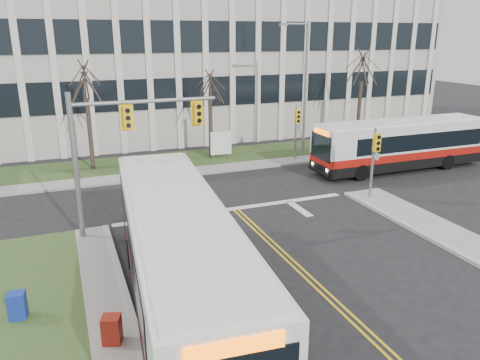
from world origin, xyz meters
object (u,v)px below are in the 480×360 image
bus_cross (400,146)px  streetlight (303,83)px  directory_sign (221,143)px  newspaper_box_blue (18,307)px  newspaper_box_red (112,332)px  bus_main (178,259)px

bus_cross → streetlight: bearing=-139.6°
directory_sign → newspaper_box_blue: (-12.00, -15.87, -0.70)m
bus_cross → newspaper_box_red: bearing=-58.7°
bus_main → bus_cross: 20.11m
streetlight → newspaper_box_blue: 23.28m
streetlight → bus_cross: bearing=-49.6°
bus_main → newspaper_box_blue: (-4.75, 1.08, -1.24)m
streetlight → newspaper_box_blue: (-17.53, -14.57, -4.72)m
streetlight → bus_main: size_ratio=0.71×
streetlight → newspaper_box_red: size_ratio=9.68×
streetlight → directory_sign: bearing=166.8°
newspaper_box_blue → bus_main: bearing=-6.6°
bus_cross → newspaper_box_blue: size_ratio=12.27×
directory_sign → newspaper_box_red: size_ratio=2.11×
bus_main → newspaper_box_red: bearing=-146.8°
directory_sign → bus_main: (-7.25, -16.96, 0.55)m
streetlight → directory_sign: size_ratio=4.60×
directory_sign → newspaper_box_red: 20.50m
streetlight → newspaper_box_red: streetlight is taller
directory_sign → newspaper_box_blue: directory_sign is taller
newspaper_box_red → directory_sign: bearing=81.2°
bus_cross → newspaper_box_red: bus_cross is taller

